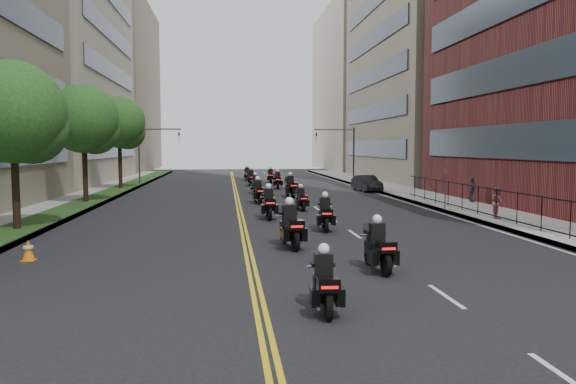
% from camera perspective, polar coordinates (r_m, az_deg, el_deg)
% --- Properties ---
extents(ground, '(160.00, 160.00, 0.00)m').
position_cam_1_polar(ground, '(13.84, 3.13, -10.92)').
color(ground, black).
rests_on(ground, ground).
extents(sidewalk_right, '(4.00, 90.00, 0.15)m').
position_cam_1_polar(sidewalk_right, '(40.87, 14.06, -0.61)').
color(sidewalk_right, gray).
rests_on(sidewalk_right, ground).
extents(sidewalk_left, '(4.00, 90.00, 0.15)m').
position_cam_1_polar(sidewalk_left, '(39.56, -20.61, -0.94)').
color(sidewalk_left, gray).
rests_on(sidewalk_left, ground).
extents(grass_strip, '(2.00, 90.00, 0.04)m').
position_cam_1_polar(grass_strip, '(39.36, -19.49, -0.80)').
color(grass_strip, '#163212').
rests_on(grass_strip, sidewalk_left).
extents(building_right_tan, '(15.11, 28.00, 30.00)m').
position_cam_1_polar(building_right_tan, '(66.54, 15.13, 14.24)').
color(building_right_tan, '#7C715B').
rests_on(building_right_tan, ground).
extents(building_right_far, '(15.00, 28.00, 26.00)m').
position_cam_1_polar(building_right_far, '(94.64, 8.38, 10.22)').
color(building_right_far, '#ADA48C').
rests_on(building_right_far, ground).
extents(building_left_mid, '(16.11, 28.00, 34.00)m').
position_cam_1_polar(building_left_mid, '(65.63, -24.69, 15.90)').
color(building_left_mid, '#ADA48C').
rests_on(building_left_mid, ground).
extents(building_left_far, '(16.00, 28.00, 26.00)m').
position_cam_1_polar(building_left_far, '(93.74, -18.75, 10.08)').
color(building_left_far, '#7C715B').
rests_on(building_left_far, ground).
extents(iron_fence, '(0.05, 28.00, 1.50)m').
position_cam_1_polar(iron_fence, '(28.54, 21.29, -1.33)').
color(iron_fence, black).
rests_on(iron_fence, sidewalk_right).
extents(street_trees, '(4.40, 38.40, 7.98)m').
position_cam_1_polar(street_trees, '(33.00, -22.01, 6.77)').
color(street_trees, black).
rests_on(street_trees, ground).
extents(traffic_signal_right, '(4.09, 0.20, 5.60)m').
position_cam_1_polar(traffic_signal_right, '(56.38, 5.74, 4.60)').
color(traffic_signal_right, '#3F3F44').
rests_on(traffic_signal_right, ground).
extents(traffic_signal_left, '(4.09, 0.20, 5.60)m').
position_cam_1_polar(traffic_signal_left, '(55.64, -13.92, 4.48)').
color(traffic_signal_left, '#3F3F44').
rests_on(traffic_signal_left, ground).
extents(motorcycle_0, '(0.49, 2.08, 1.54)m').
position_cam_1_polar(motorcycle_0, '(12.79, 3.72, -9.41)').
color(motorcycle_0, black).
rests_on(motorcycle_0, ground).
extents(motorcycle_1, '(0.55, 2.28, 1.69)m').
position_cam_1_polar(motorcycle_1, '(17.01, 9.16, -5.74)').
color(motorcycle_1, black).
rests_on(motorcycle_1, ground).
extents(motorcycle_2, '(0.73, 2.51, 1.86)m').
position_cam_1_polar(motorcycle_2, '(20.63, 0.24, -3.66)').
color(motorcycle_2, black).
rests_on(motorcycle_2, ground).
extents(motorcycle_3, '(0.64, 2.33, 1.72)m').
position_cam_1_polar(motorcycle_3, '(24.92, 3.79, -2.36)').
color(motorcycle_3, black).
rests_on(motorcycle_3, ground).
extents(motorcycle_4, '(0.57, 2.47, 1.82)m').
position_cam_1_polar(motorcycle_4, '(28.90, -1.97, -1.31)').
color(motorcycle_4, black).
rests_on(motorcycle_4, ground).
extents(motorcycle_5, '(0.52, 2.08, 1.53)m').
position_cam_1_polar(motorcycle_5, '(32.69, 1.34, -0.82)').
color(motorcycle_5, black).
rests_on(motorcycle_5, ground).
extents(motorcycle_6, '(0.71, 2.40, 1.77)m').
position_cam_1_polar(motorcycle_6, '(36.81, -3.06, -0.06)').
color(motorcycle_6, black).
rests_on(motorcycle_6, ground).
extents(motorcycle_7, '(0.73, 2.49, 1.84)m').
position_cam_1_polar(motorcycle_7, '(41.24, 0.26, 0.48)').
color(motorcycle_7, black).
rests_on(motorcycle_7, ground).
extents(motorcycle_8, '(0.52, 2.26, 1.67)m').
position_cam_1_polar(motorcycle_8, '(44.77, -3.35, 0.71)').
color(motorcycle_8, black).
rests_on(motorcycle_8, ground).
extents(motorcycle_9, '(0.55, 2.35, 1.74)m').
position_cam_1_polar(motorcycle_9, '(49.40, -1.06, 1.12)').
color(motorcycle_9, black).
rests_on(motorcycle_9, ground).
extents(motorcycle_10, '(0.67, 2.40, 1.77)m').
position_cam_1_polar(motorcycle_10, '(53.15, -3.78, 1.38)').
color(motorcycle_10, black).
rests_on(motorcycle_10, ground).
extents(motorcycle_11, '(0.52, 2.29, 1.69)m').
position_cam_1_polar(motorcycle_11, '(57.44, -1.78, 1.59)').
color(motorcycle_11, black).
rests_on(motorcycle_11, ground).
extents(motorcycle_12, '(0.54, 2.29, 1.69)m').
position_cam_1_polar(motorcycle_12, '(61.45, -4.17, 1.78)').
color(motorcycle_12, black).
rests_on(motorcycle_12, ground).
extents(parked_sedan, '(1.86, 4.19, 1.34)m').
position_cam_1_polar(parked_sedan, '(47.03, 8.00, 0.88)').
color(parked_sedan, black).
rests_on(parked_sedan, ground).
extents(pedestrian_b, '(0.73, 0.86, 1.58)m').
position_cam_1_polar(pedestrian_b, '(29.70, 20.55, -1.02)').
color(pedestrian_b, '#975352').
rests_on(pedestrian_b, sidewalk_right).
extents(pedestrian_c, '(0.40, 0.93, 1.57)m').
position_cam_1_polar(pedestrian_c, '(37.95, 18.16, 0.21)').
color(pedestrian_c, '#43434B').
rests_on(pedestrian_c, sidewalk_right).
extents(traffic_cone, '(0.42, 0.42, 0.69)m').
position_cam_1_polar(traffic_cone, '(20.20, -24.88, -5.40)').
color(traffic_cone, orange).
rests_on(traffic_cone, ground).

